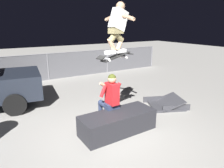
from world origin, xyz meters
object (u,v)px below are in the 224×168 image
at_px(person_sitting_on_ledge, 110,97).
at_px(skateboard, 116,57).
at_px(ledge_box_main, 118,122).
at_px(kicker_ramp, 165,104).
at_px(skater_airborne, 118,25).

xyz_separation_m(person_sitting_on_ledge, skateboard, (0.18, 0.03, 0.95)).
xyz_separation_m(ledge_box_main, kicker_ramp, (2.07, 0.56, -0.18)).
bearing_deg(person_sitting_on_ledge, kicker_ramp, 4.46).
bearing_deg(ledge_box_main, person_sitting_on_ledge, 87.01).
bearing_deg(kicker_ramp, skateboard, -175.92).
bearing_deg(ledge_box_main, skateboard, 64.37).
xyz_separation_m(skater_airborne, kicker_ramp, (1.81, 0.12, -2.30)).
bearing_deg(skater_airborne, skateboard, -167.15).
height_order(skateboard, kicker_ramp, skateboard).
bearing_deg(skater_airborne, kicker_ramp, 3.80).
relative_size(ledge_box_main, person_sitting_on_ledge, 1.33).
relative_size(person_sitting_on_ledge, skateboard, 1.26).
xyz_separation_m(person_sitting_on_ledge, kicker_ramp, (2.05, 0.16, -0.66)).
distance_m(ledge_box_main, skater_airborne, 2.18).
relative_size(skater_airborne, kicker_ramp, 0.93).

